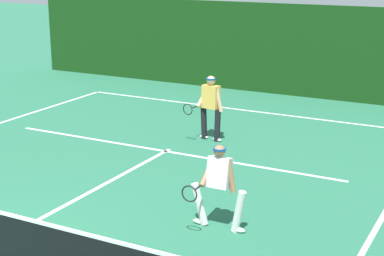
{
  "coord_description": "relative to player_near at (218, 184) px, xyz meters",
  "views": [
    {
      "loc": [
        7.28,
        -6.16,
        4.64
      ],
      "look_at": [
        1.25,
        5.23,
        1.0
      ],
      "focal_mm": 57.83,
      "sensor_mm": 36.0,
      "label": 1
    }
  ],
  "objects": [
    {
      "name": "court_line_centre",
      "position": [
        -3.02,
        0.35,
        -0.83
      ],
      "size": [
        0.1,
        6.4,
        0.01
      ],
      "primitive_type": "cube",
      "color": "white",
      "rests_on": "ground_plane"
    },
    {
      "name": "court_line_baseline_far",
      "position": [
        -3.02,
        8.05,
        -0.83
      ],
      "size": [
        10.97,
        0.1,
        0.01
      ],
      "primitive_type": "cube",
      "color": "white",
      "rests_on": "ground_plane"
    },
    {
      "name": "tennis_ball",
      "position": [
        -0.79,
        1.86,
        -0.8
      ],
      "size": [
        0.07,
        0.07,
        0.07
      ],
      "primitive_type": "sphere",
      "color": "#D1E033",
      "rests_on": "ground_plane"
    },
    {
      "name": "player_far",
      "position": [
        -2.49,
        4.74,
        0.1
      ],
      "size": [
        0.9,
        0.88,
        1.68
      ],
      "rotation": [
        0.0,
        0.0,
        2.99
      ],
      "color": "black",
      "rests_on": "ground_plane"
    },
    {
      "name": "player_near",
      "position": [
        0.0,
        0.0,
        0.0
      ],
      "size": [
        1.05,
        0.86,
        1.53
      ],
      "rotation": [
        0.0,
        0.0,
        3.15
      ],
      "color": "silver",
      "rests_on": "ground_plane"
    },
    {
      "name": "back_fence_windscreen",
      "position": [
        -3.02,
        10.74,
        0.7
      ],
      "size": [
        19.46,
        0.12,
        3.06
      ],
      "primitive_type": "cube",
      "color": "#123A11",
      "rests_on": "ground_plane"
    },
    {
      "name": "court_line_service",
      "position": [
        -3.02,
        3.36,
        -0.83
      ],
      "size": [
        8.94,
        0.1,
        0.01
      ],
      "primitive_type": "cube",
      "color": "white",
      "rests_on": "ground_plane"
    }
  ]
}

